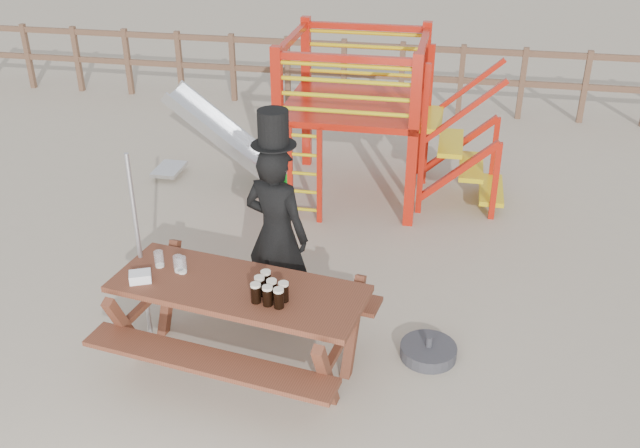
{
  "coord_description": "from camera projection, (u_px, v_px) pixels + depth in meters",
  "views": [
    {
      "loc": [
        1.43,
        -4.96,
        4.09
      ],
      "look_at": [
        0.3,
        0.8,
        0.97
      ],
      "focal_mm": 40.0,
      "sensor_mm": 36.0,
      "label": 1
    }
  ],
  "objects": [
    {
      "name": "stout_pints",
      "position": [
        269.0,
        290.0,
        5.74
      ],
      "size": [
        0.3,
        0.32,
        0.17
      ],
      "color": "black",
      "rests_on": "picnic_table"
    },
    {
      "name": "parasol_base",
      "position": [
        428.0,
        351.0,
        6.42
      ],
      "size": [
        0.51,
        0.51,
        0.22
      ],
      "color": "#323237",
      "rests_on": "ground"
    },
    {
      "name": "playground_fort",
      "position": [
        349.0,
        115.0,
        9.03
      ],
      "size": [
        4.71,
        1.84,
        2.1
      ],
      "color": "#B71B0C",
      "rests_on": "ground"
    },
    {
      "name": "back_fence",
      "position": [
        373.0,
        68.0,
        12.17
      ],
      "size": [
        15.09,
        0.09,
        1.2
      ],
      "color": "brown",
      "rests_on": "ground"
    },
    {
      "name": "ground",
      "position": [
        271.0,
        356.0,
        6.45
      ],
      "size": [
        60.0,
        60.0,
        0.0
      ],
      "primitive_type": "plane",
      "color": "tan",
      "rests_on": "ground"
    },
    {
      "name": "picnic_table",
      "position": [
        240.0,
        316.0,
        6.1
      ],
      "size": [
        2.35,
        1.79,
        0.83
      ],
      "rotation": [
        0.0,
        0.0,
        -0.15
      ],
      "color": "brown",
      "rests_on": "ground"
    },
    {
      "name": "man_with_hat",
      "position": [
        276.0,
        230.0,
        6.6
      ],
      "size": [
        0.75,
        0.61,
        2.1
      ],
      "rotation": [
        0.0,
        0.0,
        2.83
      ],
      "color": "black",
      "rests_on": "ground"
    },
    {
      "name": "paper_bag",
      "position": [
        140.0,
        277.0,
        6.01
      ],
      "size": [
        0.22,
        0.2,
        0.08
      ],
      "primitive_type": "cube",
      "rotation": [
        0.0,
        0.0,
        0.42
      ],
      "color": "white",
      "rests_on": "picnic_table"
    },
    {
      "name": "metal_pole",
      "position": [
        139.0,
        249.0,
        6.34
      ],
      "size": [
        0.04,
        0.04,
        1.83
      ],
      "primitive_type": "cylinder",
      "color": "#B2B2B7",
      "rests_on": "ground"
    },
    {
      "name": "empty_glasses",
      "position": [
        173.0,
        263.0,
        6.15
      ],
      "size": [
        0.31,
        0.14,
        0.15
      ],
      "color": "silver",
      "rests_on": "picnic_table"
    }
  ]
}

